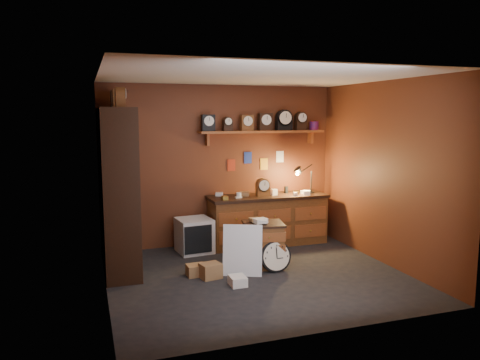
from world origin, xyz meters
name	(u,v)px	position (x,y,z in m)	size (l,w,h in m)	color
floor	(257,276)	(0.00, 0.00, 0.00)	(4.00, 4.00, 0.00)	black
room_shell	(258,151)	(0.04, 0.11, 1.72)	(4.02, 3.62, 2.71)	#612D17
shelving_unit	(115,182)	(-1.79, 0.98, 1.25)	(0.47, 1.60, 2.58)	black
workbench	(268,217)	(0.74, 1.47, 0.47)	(2.05, 0.66, 1.36)	brown
low_cabinet	(263,243)	(0.22, 0.35, 0.36)	(0.66, 0.59, 0.75)	brown
big_round_clock	(276,256)	(0.31, 0.10, 0.22)	(0.45, 0.15, 0.45)	black
white_panel	(242,275)	(-0.18, 0.11, 0.00)	(0.54, 0.02, 0.72)	silver
mini_fridge	(194,235)	(-0.56, 1.39, 0.27)	(0.58, 0.60, 0.55)	silver
floor_box_a	(196,270)	(-0.80, 0.28, 0.08)	(0.25, 0.21, 0.16)	#9C6F44
floor_box_b	(238,281)	(-0.37, -0.26, 0.06)	(0.20, 0.25, 0.12)	white
floor_box_c	(210,271)	(-0.63, 0.13, 0.10)	(0.27, 0.23, 0.20)	#9C6F44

